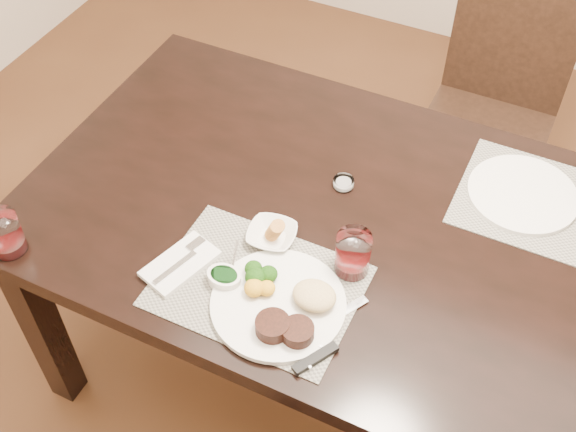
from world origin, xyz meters
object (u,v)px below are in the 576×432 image
at_px(dinner_plate, 283,305).
at_px(cracker_bowl, 272,235).
at_px(chair_far, 494,102).
at_px(far_plate, 523,194).
at_px(wine_glass_near, 353,255).
at_px(steak_knife, 321,347).

relative_size(dinner_plate, cracker_bowl, 2.30).
height_order(chair_far, far_plate, chair_far).
xyz_separation_m(cracker_bowl, wine_glass_near, (0.21, -0.00, 0.03)).
height_order(dinner_plate, wine_glass_near, wine_glass_near).
distance_m(steak_knife, wine_glass_near, 0.24).
relative_size(dinner_plate, steak_knife, 1.22).
relative_size(chair_far, cracker_bowl, 6.76).
bearing_deg(chair_far, wine_glass_near, -95.79).
bearing_deg(steak_knife, far_plate, 96.21).
relative_size(steak_knife, cracker_bowl, 1.89).
xyz_separation_m(dinner_plate, steak_knife, (0.12, -0.06, -0.01)).
distance_m(cracker_bowl, wine_glass_near, 0.21).
bearing_deg(wine_glass_near, dinner_plate, -118.44).
bearing_deg(wine_glass_near, chair_far, 84.21).
distance_m(chair_far, cracker_bowl, 1.15).
bearing_deg(wine_glass_near, cracker_bowl, 180.00).
bearing_deg(chair_far, dinner_plate, -99.23).
bearing_deg(far_plate, dinner_plate, -124.40).
bearing_deg(cracker_bowl, steak_knife, -44.60).
bearing_deg(cracker_bowl, chair_far, 73.52).
xyz_separation_m(steak_knife, wine_glass_near, (-0.02, 0.23, 0.04)).
xyz_separation_m(chair_far, cracker_bowl, (-0.32, -1.08, 0.27)).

